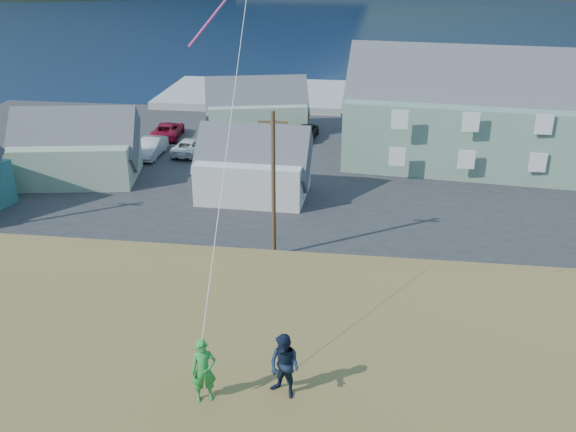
% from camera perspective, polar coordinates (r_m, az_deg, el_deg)
% --- Properties ---
extents(ground, '(900.00, 900.00, 0.00)m').
position_cam_1_polar(ground, '(35.79, -0.68, -4.79)').
color(ground, '#0A1638').
rests_on(ground, ground).
extents(grass_strip, '(110.00, 8.00, 0.10)m').
position_cam_1_polar(grass_strip, '(34.04, -1.18, -6.30)').
color(grass_strip, '#4C3D19').
rests_on(grass_strip, ground).
extents(waterfront_lot, '(72.00, 36.00, 0.12)m').
position_cam_1_polar(waterfront_lot, '(51.25, 2.09, 4.29)').
color(waterfront_lot, '#28282B').
rests_on(waterfront_lot, ground).
extents(wharf, '(26.00, 14.00, 0.90)m').
position_cam_1_polar(wharf, '(73.81, -0.78, 10.67)').
color(wharf, gray).
rests_on(wharf, ground).
extents(lodge, '(32.86, 12.13, 11.30)m').
position_cam_1_polar(lodge, '(53.63, 22.76, 8.15)').
color(lodge, gray).
rests_on(lodge, waterfront_lot).
extents(shed_palegreen_near, '(10.01, 7.23, 6.65)m').
position_cam_1_polar(shed_palegreen_near, '(50.48, -18.38, 5.71)').
color(shed_palegreen_near, gray).
rests_on(shed_palegreen_near, waterfront_lot).
extents(shed_white, '(7.98, 5.47, 6.23)m').
position_cam_1_polar(shed_white, '(44.72, -3.09, 4.51)').
color(shed_white, beige).
rests_on(shed_white, waterfront_lot).
extents(shed_palegreen_far, '(10.36, 7.37, 6.30)m').
position_cam_1_polar(shed_palegreen_far, '(60.45, -2.79, 9.64)').
color(shed_palegreen_far, gray).
rests_on(shed_palegreen_far, waterfront_lot).
extents(utility_poles, '(37.16, 0.24, 8.92)m').
position_cam_1_polar(utility_poles, '(35.50, -2.67, 2.85)').
color(utility_poles, '#47331E').
rests_on(utility_poles, waterfront_lot).
extents(parked_cars, '(26.35, 11.36, 1.52)m').
position_cam_1_polar(parked_cars, '(56.81, -7.14, 6.91)').
color(parked_cars, silver).
rests_on(parked_cars, waterfront_lot).
extents(kite_flyer_green, '(0.68, 0.56, 1.59)m').
position_cam_1_polar(kite_flyer_green, '(15.10, -7.51, -13.48)').
color(kite_flyer_green, '#258832').
rests_on(kite_flyer_green, hillside).
extents(kite_flyer_navy, '(0.97, 0.90, 1.61)m').
position_cam_1_polar(kite_flyer_navy, '(15.09, -0.32, -13.19)').
color(kite_flyer_navy, '#121E32').
rests_on(kite_flyer_navy, hillside).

